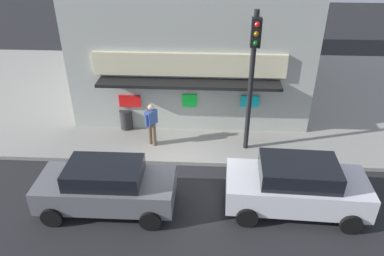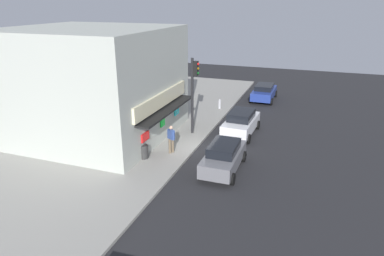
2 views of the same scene
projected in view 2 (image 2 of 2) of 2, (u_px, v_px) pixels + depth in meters
name	position (u px, v px, depth m)	size (l,w,h in m)	color
ground_plane	(196.00, 150.00, 21.92)	(60.42, 60.42, 0.00)	#232326
sidewalk	(112.00, 136.00, 23.87)	(40.28, 12.36, 0.15)	gray
corner_building	(93.00, 83.00, 23.10)	(9.73, 10.86, 7.14)	#ADB2A8
traffic_light	(194.00, 86.00, 23.14)	(0.32, 0.58, 5.22)	black
fire_hydrant	(220.00, 104.00, 29.60)	(0.46, 0.22, 0.84)	#B2B2B7
trash_can	(144.00, 152.00, 20.27)	(0.52, 0.52, 0.83)	#2D2D2D
pedestrian	(171.00, 138.00, 20.81)	(0.46, 0.57, 1.73)	brown
parked_car_white	(241.00, 123.00, 24.18)	(4.27, 2.15, 1.69)	silver
parked_car_blue	(264.00, 92.00, 32.57)	(4.25, 2.06, 1.49)	navy
parked_car_grey	(224.00, 156.00, 19.03)	(4.14, 1.94, 1.60)	slate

